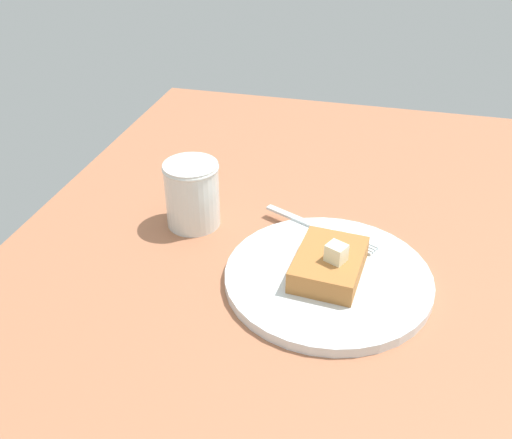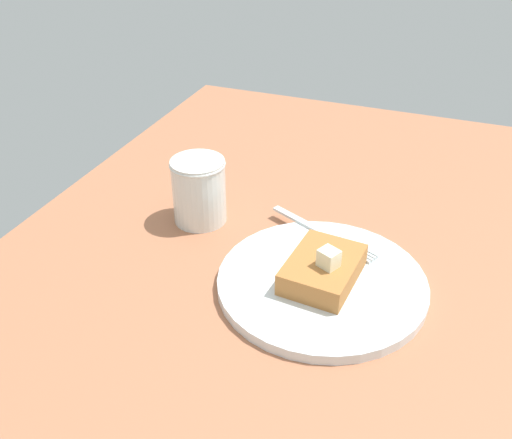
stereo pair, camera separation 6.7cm
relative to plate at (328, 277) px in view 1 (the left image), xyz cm
name	(u,v)px [view 1 (the left image)]	position (x,y,z in cm)	size (l,w,h in cm)	color
table_surface	(379,250)	(-5.28, -9.37, -1.81)	(91.59, 91.59, 2.24)	#A76747
plate	(328,277)	(0.00, 0.00, 0.00)	(23.41, 23.41, 1.22)	silver
toast_slice_center	(329,264)	(0.00, 0.00, 1.85)	(7.15, 9.78, 2.65)	#AF6E36
butter_pat_primary	(336,253)	(-0.75, 0.91, 4.19)	(2.02, 1.82, 2.02)	#F0F2C9
fork	(325,231)	(1.56, -8.22, 0.71)	(15.13, 7.99, 0.36)	silver
syrup_jar	(192,197)	(18.82, -7.85, 3.28)	(7.14, 7.14, 8.69)	#5C2809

